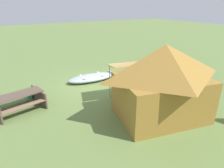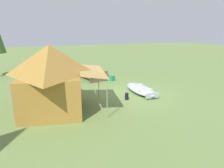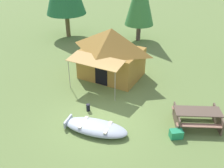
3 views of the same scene
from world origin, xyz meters
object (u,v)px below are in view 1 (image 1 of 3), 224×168
at_px(canvas_cabin_tent, 162,81).
at_px(beached_rowboat, 92,78).
at_px(fuel_can, 115,82).
at_px(picnic_table, 19,100).
at_px(cooler_box, 34,93).

bearing_deg(canvas_cabin_tent, beached_rowboat, -82.34).
xyz_separation_m(beached_rowboat, canvas_cabin_tent, (-0.68, 5.04, 1.34)).
height_order(beached_rowboat, fuel_can, beached_rowboat).
relative_size(canvas_cabin_tent, picnic_table, 1.91).
xyz_separation_m(canvas_cabin_tent, fuel_can, (-0.13, -3.72, -1.35)).
distance_m(beached_rowboat, picnic_table, 4.50).
xyz_separation_m(beached_rowboat, picnic_table, (4.19, 1.61, 0.28)).
distance_m(canvas_cabin_tent, fuel_can, 3.96).
relative_size(beached_rowboat, picnic_table, 1.28).
xyz_separation_m(canvas_cabin_tent, cooler_box, (4.06, -4.54, -1.35)).
relative_size(beached_rowboat, cooler_box, 5.47).
bearing_deg(canvas_cabin_tent, picnic_table, -35.14).
bearing_deg(picnic_table, beached_rowboat, -158.95).
height_order(beached_rowboat, picnic_table, picnic_table).
bearing_deg(fuel_can, cooler_box, -11.07).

